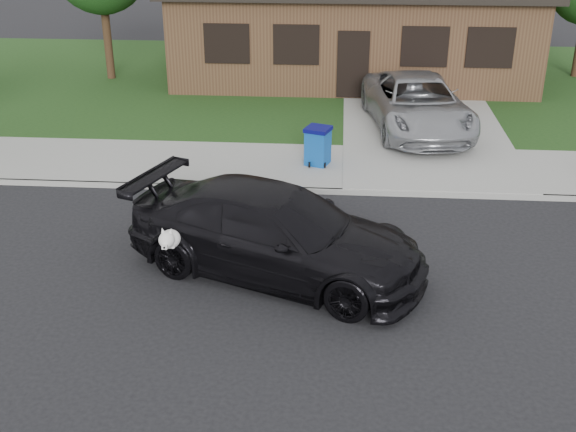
{
  "coord_description": "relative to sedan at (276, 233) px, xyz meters",
  "views": [
    {
      "loc": [
        3.63,
        -11.74,
        6.59
      ],
      "look_at": [
        2.76,
        -0.11,
        1.1
      ],
      "focal_mm": 45.0,
      "sensor_mm": 36.0,
      "label": 1
    }
  ],
  "objects": [
    {
      "name": "ground",
      "position": [
        -2.56,
        0.21,
        -0.8
      ],
      "size": [
        120.0,
        120.0,
        0.0
      ],
      "primitive_type": "plane",
      "color": "black",
      "rests_on": "ground"
    },
    {
      "name": "sidewalk",
      "position": [
        -2.56,
        5.21,
        -0.74
      ],
      "size": [
        60.0,
        3.0,
        0.12
      ],
      "primitive_type": "cube",
      "color": "gray",
      "rests_on": "ground"
    },
    {
      "name": "recycling_bin",
      "position": [
        0.56,
        5.29,
        -0.2
      ],
      "size": [
        0.73,
        0.73,
        0.95
      ],
      "rotation": [
        0.0,
        0.0,
        -0.34
      ],
      "color": "#0E49A0",
      "rests_on": "sidewalk"
    },
    {
      "name": "house",
      "position": [
        1.44,
        15.21,
        1.33
      ],
      "size": [
        12.6,
        8.6,
        4.65
      ],
      "color": "#422B1C",
      "rests_on": "ground"
    },
    {
      "name": "sedan",
      "position": [
        0.0,
        0.0,
        0.0
      ],
      "size": [
        5.95,
        4.04,
        1.6
      ],
      "rotation": [
        0.0,
        0.0,
        1.21
      ],
      "color": "black",
      "rests_on": "ground"
    },
    {
      "name": "lawn",
      "position": [
        -2.56,
        13.21,
        -0.74
      ],
      "size": [
        60.0,
        13.0,
        0.13
      ],
      "primitive_type": "cube",
      "color": "#193814",
      "rests_on": "ground"
    },
    {
      "name": "minivan",
      "position": [
        3.22,
        8.18,
        0.07
      ],
      "size": [
        3.14,
        5.57,
        1.47
      ],
      "primitive_type": "imported",
      "rotation": [
        0.0,
        0.0,
        0.14
      ],
      "color": "#A1A3A8",
      "rests_on": "driveway"
    },
    {
      "name": "curb",
      "position": [
        -2.56,
        3.71,
        -0.74
      ],
      "size": [
        60.0,
        0.12,
        0.12
      ],
      "primitive_type": "cube",
      "color": "gray",
      "rests_on": "ground"
    },
    {
      "name": "driveway",
      "position": [
        3.44,
        10.21,
        -0.73
      ],
      "size": [
        4.5,
        13.0,
        0.14
      ],
      "primitive_type": "cube",
      "color": "gray",
      "rests_on": "ground"
    }
  ]
}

